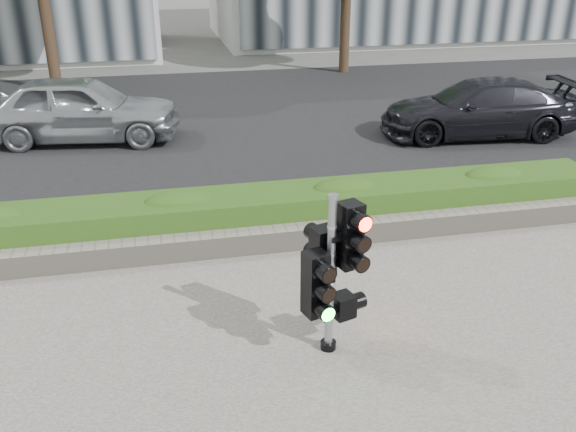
# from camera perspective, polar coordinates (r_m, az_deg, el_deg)

# --- Properties ---
(ground) EXTENTS (120.00, 120.00, 0.00)m
(ground) POSITION_cam_1_polar(r_m,az_deg,el_deg) (7.83, 0.01, -9.60)
(ground) COLOR #51514C
(ground) RESTS_ON ground
(road) EXTENTS (60.00, 13.00, 0.02)m
(road) POSITION_cam_1_polar(r_m,az_deg,el_deg) (16.98, -7.32, 9.10)
(road) COLOR black
(road) RESTS_ON ground
(curb) EXTENTS (60.00, 0.25, 0.12)m
(curb) POSITION_cam_1_polar(r_m,az_deg,el_deg) (10.52, -3.66, 0.02)
(curb) COLOR gray
(curb) RESTS_ON ground
(stone_wall) EXTENTS (12.00, 0.32, 0.34)m
(stone_wall) POSITION_cam_1_polar(r_m,az_deg,el_deg) (9.35, -2.49, -2.24)
(stone_wall) COLOR gray
(stone_wall) RESTS_ON sidewalk
(hedge) EXTENTS (12.00, 1.00, 0.68)m
(hedge) POSITION_cam_1_polar(r_m,az_deg,el_deg) (9.86, -3.16, 0.28)
(hedge) COLOR #527F27
(hedge) RESTS_ON sidewalk
(traffic_signal) EXTENTS (0.70, 0.60, 1.93)m
(traffic_signal) POSITION_cam_1_polar(r_m,az_deg,el_deg) (6.75, 4.08, -4.70)
(traffic_signal) COLOR black
(traffic_signal) RESTS_ON sidewalk
(car_silver) EXTENTS (4.80, 2.47, 1.56)m
(car_silver) POSITION_cam_1_polar(r_m,az_deg,el_deg) (15.38, -18.88, 9.49)
(car_silver) COLOR #A5A8AC
(car_silver) RESTS_ON road
(car_dark) EXTENTS (4.88, 2.44, 1.36)m
(car_dark) POSITION_cam_1_polar(r_m,az_deg,el_deg) (15.72, 17.36, 9.60)
(car_dark) COLOR black
(car_dark) RESTS_ON road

